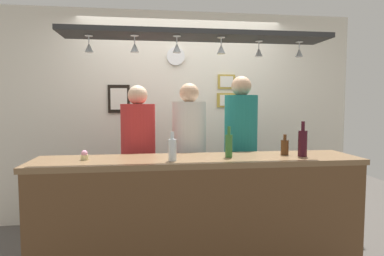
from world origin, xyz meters
TOP-DOWN VIEW (x-y plane):
  - ground_plane at (0.00, 0.00)m, footprint 8.00×8.00m
  - back_wall at (0.00, 1.10)m, footprint 4.40×0.06m
  - bar_counter at (0.00, -0.50)m, footprint 2.70×0.55m
  - overhead_glass_rack at (0.00, -0.30)m, footprint 2.20×0.36m
  - hanging_wineglass_far_left at (-0.88, -0.29)m, footprint 0.07×0.07m
  - hanging_wineglass_left at (-0.52, -0.35)m, footprint 0.07×0.07m
  - hanging_wineglass_center_left at (-0.18, -0.37)m, footprint 0.07×0.07m
  - hanging_wineglass_center at (0.18, -0.36)m, footprint 0.07×0.07m
  - hanging_wineglass_center_right at (0.54, -0.25)m, footprint 0.07×0.07m
  - hanging_wineglass_right at (0.90, -0.26)m, footprint 0.07×0.07m
  - person_left_red_shirt at (-0.52, 0.27)m, footprint 0.34×0.34m
  - person_middle_white_patterned_shirt at (-0.01, 0.27)m, footprint 0.34×0.34m
  - person_right_teal_shirt at (0.53, 0.27)m, footprint 0.34×0.34m
  - bottle_beer_green_import at (0.25, -0.36)m, footprint 0.06×0.06m
  - bottle_soda_clear at (-0.23, -0.47)m, footprint 0.06×0.06m
  - bottle_beer_brown_stubby at (0.77, -0.30)m, footprint 0.07×0.07m
  - bottle_wine_dark_red at (0.88, -0.40)m, footprint 0.08×0.08m
  - cupcake at (-0.93, -0.33)m, footprint 0.06×0.06m
  - picture_frame_lower_pair at (0.60, 1.06)m, footprint 0.30×0.02m
  - picture_frame_caricature at (-0.77, 1.06)m, footprint 0.26×0.02m
  - picture_frame_upper_small at (0.57, 1.06)m, footprint 0.22×0.02m
  - wall_clock at (-0.08, 1.05)m, footprint 0.22×0.03m

SIDE VIEW (x-z plane):
  - ground_plane at x=0.00m, z-range 0.00..0.00m
  - bar_counter at x=0.00m, z-range 0.18..1.20m
  - person_left_red_shirt at x=-0.52m, z-range 0.17..1.82m
  - person_middle_white_patterned_shirt at x=-0.01m, z-range 0.17..1.85m
  - cupcake at x=-0.93m, z-range 1.02..1.09m
  - person_right_teal_shirt at x=0.53m, z-range 0.18..1.93m
  - bottle_beer_brown_stubby at x=0.77m, z-range 1.00..1.18m
  - bottle_soda_clear at x=-0.23m, z-range 1.00..1.23m
  - bottle_beer_green_import at x=0.25m, z-range 0.99..1.25m
  - bottle_wine_dark_red at x=0.88m, z-range 0.99..1.29m
  - back_wall at x=0.00m, z-range 0.00..2.60m
  - picture_frame_lower_pair at x=0.60m, z-range 1.42..1.60m
  - picture_frame_caricature at x=-0.77m, z-range 1.35..1.69m
  - picture_frame_upper_small at x=0.57m, z-range 1.65..1.83m
  - hanging_wineglass_far_left at x=-0.88m, z-range 1.85..1.98m
  - hanging_wineglass_left at x=-0.52m, z-range 1.85..1.98m
  - hanging_wineglass_center_left at x=-0.18m, z-range 1.85..1.98m
  - hanging_wineglass_center at x=0.18m, z-range 1.85..1.98m
  - hanging_wineglass_center_right at x=0.54m, z-range 1.85..1.98m
  - hanging_wineglass_right at x=0.90m, z-range 1.85..1.98m
  - overhead_glass_rack at x=0.00m, z-range 2.01..2.05m
  - wall_clock at x=-0.08m, z-range 1.94..2.16m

